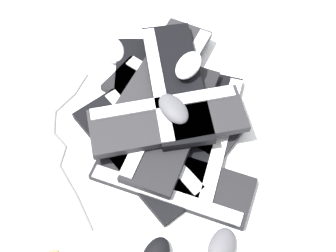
% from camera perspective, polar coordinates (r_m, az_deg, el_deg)
% --- Properties ---
extents(ground_plane, '(3.20, 3.20, 0.00)m').
position_cam_1_polar(ground_plane, '(1.38, 0.33, -1.11)').
color(ground_plane, white).
extents(keyboard_0, '(0.27, 0.46, 0.03)m').
position_cam_1_polar(keyboard_0, '(1.42, 0.56, 2.46)').
color(keyboard_0, black).
rests_on(keyboard_0, ground).
extents(keyboard_1, '(0.46, 0.29, 0.03)m').
position_cam_1_polar(keyboard_1, '(1.44, -3.50, 3.85)').
color(keyboard_1, black).
rests_on(keyboard_1, ground).
extents(keyboard_2, '(0.35, 0.46, 0.03)m').
position_cam_1_polar(keyboard_2, '(1.34, -3.74, -3.14)').
color(keyboard_2, black).
rests_on(keyboard_2, ground).
extents(keyboard_3, '(0.16, 0.44, 0.03)m').
position_cam_1_polar(keyboard_3, '(1.29, 0.56, -6.59)').
color(keyboard_3, black).
rests_on(keyboard_3, ground).
extents(keyboard_4, '(0.45, 0.18, 0.03)m').
position_cam_1_polar(keyboard_4, '(1.37, 4.42, -0.94)').
color(keyboard_4, black).
rests_on(keyboard_4, ground).
extents(keyboard_5, '(0.44, 0.15, 0.03)m').
position_cam_1_polar(keyboard_5, '(1.35, 0.41, 0.33)').
color(keyboard_5, black).
rests_on(keyboard_5, keyboard_0).
extents(keyboard_6, '(0.45, 0.19, 0.03)m').
position_cam_1_polar(keyboard_6, '(1.45, -0.57, 6.26)').
color(keyboard_6, '#232326').
rests_on(keyboard_6, keyboard_1).
extents(keyboard_7, '(0.46, 0.35, 0.03)m').
position_cam_1_polar(keyboard_7, '(1.39, 0.88, 5.41)').
color(keyboard_7, black).
rests_on(keyboard_7, keyboard_6).
extents(keyboard_8, '(0.36, 0.45, 0.03)m').
position_cam_1_polar(keyboard_8, '(1.32, -0.10, 0.69)').
color(keyboard_8, '#232326').
rests_on(keyboard_8, keyboard_5).
extents(mouse_0, '(0.10, 0.13, 0.04)m').
position_cam_1_polar(mouse_0, '(1.36, 5.96, 1.13)').
color(mouse_0, black).
rests_on(mouse_0, keyboard_4).
extents(mouse_1, '(0.12, 0.08, 0.04)m').
position_cam_1_polar(mouse_1, '(1.39, 2.51, 7.41)').
color(mouse_1, silver).
rests_on(mouse_1, keyboard_7).
extents(mouse_3, '(0.12, 0.13, 0.04)m').
position_cam_1_polar(mouse_3, '(1.29, 0.75, 2.09)').
color(mouse_3, '#4C4C51').
rests_on(mouse_3, keyboard_8).
extents(mouse_4, '(0.13, 0.12, 0.04)m').
position_cam_1_polar(mouse_4, '(1.55, -6.61, 9.17)').
color(mouse_4, silver).
rests_on(mouse_4, ground).
extents(mouse_5, '(0.13, 0.12, 0.04)m').
position_cam_1_polar(mouse_5, '(1.35, 4.94, 0.72)').
color(mouse_5, '#4C4C51').
rests_on(mouse_5, keyboard_4).
extents(mouse_7, '(0.11, 0.07, 0.04)m').
position_cam_1_polar(mouse_7, '(1.22, 6.53, -14.55)').
color(mouse_7, '#4C4C51').
rests_on(mouse_7, ground).
extents(cable_0, '(0.47, 0.27, 0.01)m').
position_cam_1_polar(cable_0, '(1.38, -11.93, -2.16)').
color(cable_0, '#59595B').
rests_on(cable_0, ground).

